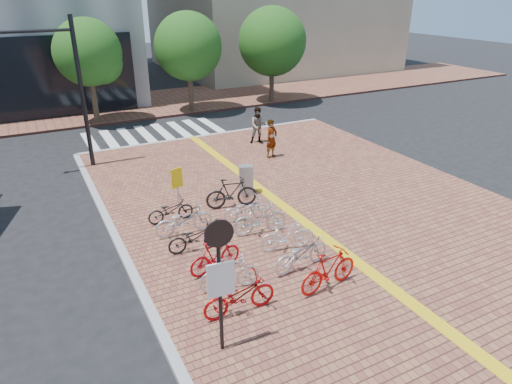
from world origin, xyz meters
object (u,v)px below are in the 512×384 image
pedestrian_a (271,139)px  utility_box (246,180)px  bike_9 (260,218)px  bike_6 (329,270)px  notice_sign (220,272)px  pedestrian_b (259,125)px  bike_0 (239,296)px  bike_3 (195,237)px  bike_11 (231,193)px  bike_4 (184,220)px  bike_5 (171,210)px  traffic_light_pole (39,68)px  bike_8 (286,236)px  bike_2 (215,255)px  bike_7 (301,253)px  bike_1 (229,273)px  bike_10 (246,209)px  yellow_sign (177,182)px

pedestrian_a → utility_box: bearing=-151.4°
bike_9 → bike_6: bearing=-168.6°
utility_box → notice_sign: bearing=-120.0°
pedestrian_b → notice_sign: (-7.65, -12.76, 1.13)m
bike_6 → bike_0: bearing=78.9°
bike_9 → pedestrian_b: pedestrian_b is taller
bike_3 → bike_11: size_ratio=0.89×
bike_4 → bike_5: 1.06m
pedestrian_b → notice_sign: bearing=-102.3°
bike_5 → pedestrian_a: (6.28, 4.11, 0.49)m
traffic_light_pole → bike_3: bearing=-71.9°
bike_8 → bike_9: bearing=21.8°
pedestrian_b → bike_5: bearing=-118.3°
pedestrian_a → utility_box: (-2.93, -3.20, -0.33)m
bike_3 → pedestrian_b: pedestrian_b is taller
notice_sign → utility_box: bearing=60.0°
bike_4 → bike_5: bike_4 is taller
bike_0 → bike_6: (2.54, -0.18, 0.07)m
bike_0 → notice_sign: 2.05m
bike_0 → notice_sign: notice_sign is taller
bike_2 → bike_7: 2.44m
bike_2 → bike_6: bike_6 is taller
bike_9 → utility_box: size_ratio=1.58×
bike_1 → bike_8: (2.36, 1.05, -0.01)m
bike_1 → bike_9: bearing=-33.4°
bike_0 → bike_1: 1.00m
bike_2 → bike_6: 3.19m
bike_0 → bike_6: bike_6 is taller
bike_10 → bike_3: bearing=121.7°
bike_11 → traffic_light_pole: 9.53m
bike_3 → yellow_sign: yellow_sign is taller
bike_0 → bike_11: 5.99m
bike_7 → pedestrian_a: 9.46m
bike_5 → bike_8: bike_8 is taller
traffic_light_pole → bike_6: bearing=-66.6°
bike_11 → bike_2: bearing=159.2°
bike_3 → bike_10: 2.51m
bike_6 → utility_box: size_ratio=1.63×
bike_11 → traffic_light_pole: bearing=47.5°
bike_1 → bike_11: size_ratio=0.87×
bike_0 → bike_3: bearing=-0.3°
bike_5 → utility_box: bearing=-74.6°
bike_7 → bike_10: (-0.08, 3.42, -0.07)m
bike_4 → bike_9: bearing=-116.1°
bike_5 → bike_6: 6.19m
bike_6 → yellow_sign: 6.60m
bike_1 → bike_8: 2.58m
bike_6 → yellow_sign: yellow_sign is taller
pedestrian_a → traffic_light_pole: 10.27m
bike_3 → utility_box: 4.51m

